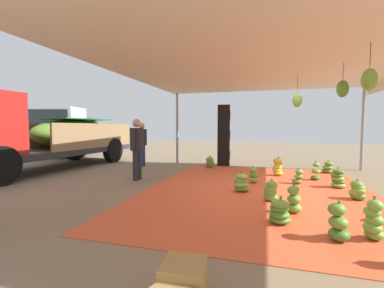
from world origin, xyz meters
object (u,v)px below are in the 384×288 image
Objects in this scene: banana_bunch_13 at (338,179)px; crate_0 at (184,283)px; banana_bunch_6 at (294,200)px; banana_bunch_14 at (279,212)px; banana_bunch_2 at (210,162)px; banana_bunch_11 at (253,176)px; banana_bunch_0 at (328,168)px; worker_1 at (137,144)px; speaker_stack at (224,135)px; banana_bunch_12 at (271,191)px; worker_0 at (142,141)px; banana_bunch_3 at (316,172)px; banana_bunch_1 at (241,183)px; banana_bunch_4 at (298,177)px; banana_bunch_7 at (338,224)px; cargo_truck_main at (40,135)px; banana_bunch_10 at (278,167)px; banana_bunch_15 at (357,191)px; banana_bunch_5 at (374,221)px; cargo_truck_far at (77,131)px.

banana_bunch_13 is 1.41× the size of crate_0.
banana_bunch_6 is 0.63m from banana_bunch_14.
banana_bunch_6 is (-4.50, -2.40, 0.04)m from banana_bunch_2.
banana_bunch_6 reaches higher than banana_bunch_11.
banana_bunch_0 is 5.99m from worker_1.
banana_bunch_12 is at bearing -160.33° from speaker_stack.
worker_0 is at bearing 29.17° from crate_0.
banana_bunch_3 is 1.51× the size of crate_0.
banana_bunch_1 is at bearing 22.02° from banana_bunch_14.
banana_bunch_7 reaches higher than banana_bunch_4.
cargo_truck_main reaches higher than banana_bunch_13.
banana_bunch_10 is 2.88m from banana_bunch_12.
worker_1 is (-0.44, 5.11, 0.77)m from banana_bunch_13.
banana_bunch_1 is at bearing -98.98° from cargo_truck_main.
banana_bunch_4 is at bearing -157.13° from banana_bunch_10.
banana_bunch_15 is 1.16× the size of crate_0.
speaker_stack is at bearing 20.92° from banana_bunch_6.
banana_bunch_15 is at bearing -116.00° from banana_bunch_11.
speaker_stack is (2.98, -5.72, -0.05)m from cargo_truck_main.
banana_bunch_13 is (3.25, -0.79, -0.01)m from banana_bunch_7.
banana_bunch_13 is at bearing -6.38° from banana_bunch_5.
cargo_truck_far reaches higher than banana_bunch_5.
banana_bunch_1 is 0.83× the size of banana_bunch_10.
banana_bunch_1 is 1.81m from banana_bunch_4.
banana_bunch_2 is 0.90× the size of banana_bunch_6.
worker_1 is (-0.63, 4.25, 0.81)m from banana_bunch_4.
banana_bunch_5 is at bearing -130.80° from worker_0.
banana_bunch_2 is at bearing 58.04° from banana_bunch_13.
banana_bunch_10 is 1.83m from banana_bunch_13.
banana_bunch_12 is at bearing 135.27° from banana_bunch_13.
banana_bunch_15 is 0.06× the size of cargo_truck_main.
banana_bunch_10 reaches higher than banana_bunch_3.
banana_bunch_5 is 1.29× the size of banana_bunch_14.
worker_0 is (-3.50, -5.81, -0.29)m from cargo_truck_far.
banana_bunch_0 is 0.07× the size of cargo_truck_main.
worker_0 is (1.90, 4.14, 0.75)m from banana_bunch_11.
worker_1 is at bearing -156.40° from worker_0.
banana_bunch_15 is (2.21, -0.89, -0.05)m from banana_bunch_7.
banana_bunch_6 is at bearing -178.34° from banana_bunch_10.
banana_bunch_2 is at bearing 66.68° from banana_bunch_10.
cargo_truck_far is at bearing 74.91° from speaker_stack.
banana_bunch_3 is 3.76m from speaker_stack.
banana_bunch_13 is at bearing -114.25° from cargo_truck_far.
banana_bunch_4 is 2.47m from banana_bunch_6.
speaker_stack is (3.06, 1.26, 0.95)m from banana_bunch_11.
banana_bunch_12 is (-1.57, -0.40, -0.00)m from banana_bunch_11.
cargo_truck_main is at bearing 83.12° from banana_bunch_15.
banana_bunch_0 is 4.16m from banana_bunch_12.
banana_bunch_5 is at bearing -126.22° from cargo_truck_far.
banana_bunch_13 is at bearing -85.12° from worker_1.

